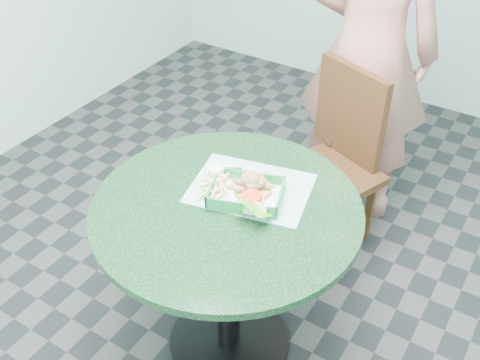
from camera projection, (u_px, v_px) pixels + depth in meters
The scene contains 10 objects.
floor at pixel (229, 341), 2.44m from camera, with size 4.00×5.00×0.02m, color #303335.
cafe_table at pixel (227, 245), 2.08m from camera, with size 0.96×0.96×0.75m.
dining_chair at pixel (338, 153), 2.64m from camera, with size 0.40×0.40×0.93m.
diner_person at pixel (374, 12), 2.54m from camera, with size 0.80×0.52×2.19m, color tan.
placemat at pixel (251, 192), 2.05m from camera, with size 0.42×0.32×0.00m, color #8CC7B9.
food_basket at pixel (246, 200), 2.00m from camera, with size 0.25×0.18×0.05m.
crab_sandwich at pixel (254, 190), 1.99m from camera, with size 0.13×0.13×0.08m.
fries_pile at pixel (222, 184), 2.04m from camera, with size 0.11×0.12×0.04m, color #E7D280, non-canonical shape.
sauce_ramekin at pixel (227, 170), 2.08m from camera, with size 0.06×0.06×0.03m.
garnish_cup at pixel (246, 208), 1.92m from camera, with size 0.13×0.12×0.05m.
Camera 1 is at (0.84, -1.25, 2.04)m, focal length 42.00 mm.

